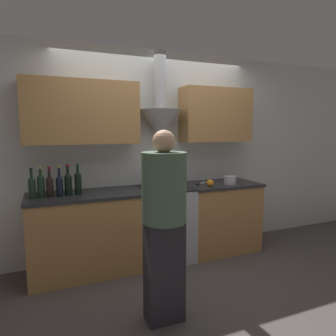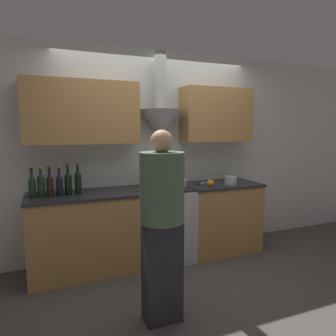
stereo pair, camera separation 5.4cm
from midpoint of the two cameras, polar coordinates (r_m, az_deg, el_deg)
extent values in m
plane|color=#4C4744|center=(3.66, 1.07, -18.79)|extent=(12.00, 12.00, 0.00)
cube|color=silver|center=(3.92, -2.78, 2.79)|extent=(8.40, 0.06, 2.60)
cone|color=#B7BABC|center=(3.75, -1.92, 8.35)|extent=(0.52, 0.52, 0.36)
cylinder|color=#B7BABC|center=(3.79, -1.95, 16.31)|extent=(0.15, 0.15, 0.70)
cube|color=#B27F47|center=(3.53, -16.47, 10.12)|extent=(1.25, 0.32, 0.70)
cube|color=#B27F47|center=(4.09, 8.67, 9.91)|extent=(0.96, 0.32, 0.70)
cube|color=#B27F47|center=(3.57, -15.40, -12.10)|extent=(1.25, 0.60, 0.87)
cube|color=#28282B|center=(3.45, -15.66, -4.96)|extent=(1.28, 0.62, 0.03)
cube|color=#B27F47|center=(4.12, 9.38, -9.29)|extent=(0.96, 0.60, 0.87)
cube|color=#28282B|center=(4.02, 9.52, -3.07)|extent=(0.98, 0.62, 0.03)
cube|color=#B7BABC|center=(3.78, -1.00, -10.61)|extent=(0.62, 0.60, 0.89)
cube|color=black|center=(3.54, 0.77, -12.52)|extent=(0.43, 0.01, 0.40)
cube|color=black|center=(3.67, -1.02, -3.84)|extent=(0.62, 0.60, 0.02)
cube|color=#B7BABC|center=(3.93, -2.44, -3.99)|extent=(0.62, 0.06, 0.10)
cylinder|color=black|center=(3.39, -24.89, -3.74)|extent=(0.07, 0.07, 0.18)
sphere|color=black|center=(3.38, -24.97, -2.23)|extent=(0.07, 0.07, 0.07)
cylinder|color=black|center=(3.37, -25.03, -1.17)|extent=(0.03, 0.03, 0.09)
cylinder|color=black|center=(3.36, -25.08, -0.20)|extent=(0.03, 0.03, 0.02)
cylinder|color=black|center=(3.38, -23.44, -3.51)|extent=(0.07, 0.07, 0.20)
sphere|color=black|center=(3.37, -23.53, -1.82)|extent=(0.07, 0.07, 0.07)
cylinder|color=black|center=(3.36, -23.58, -0.85)|extent=(0.03, 0.03, 0.08)
cylinder|color=gold|center=(3.35, -23.63, 0.03)|extent=(0.03, 0.03, 0.02)
cylinder|color=black|center=(3.38, -22.00, -3.62)|extent=(0.07, 0.07, 0.18)
sphere|color=black|center=(3.36, -22.07, -2.09)|extent=(0.07, 0.07, 0.07)
cylinder|color=black|center=(3.35, -22.13, -0.97)|extent=(0.03, 0.03, 0.10)
cylinder|color=maroon|center=(3.34, -22.18, 0.08)|extent=(0.03, 0.03, 0.02)
cylinder|color=black|center=(3.38, -20.38, -3.55)|extent=(0.07, 0.07, 0.18)
sphere|color=black|center=(3.36, -20.45, -2.03)|extent=(0.07, 0.07, 0.07)
cylinder|color=black|center=(3.35, -20.50, -0.85)|extent=(0.03, 0.03, 0.11)
cylinder|color=gold|center=(3.34, -20.55, 0.26)|extent=(0.03, 0.03, 0.02)
cylinder|color=black|center=(3.40, -18.90, -3.31)|extent=(0.08, 0.08, 0.19)
sphere|color=black|center=(3.38, -18.97, -1.69)|extent=(0.07, 0.07, 0.07)
cylinder|color=black|center=(3.37, -19.02, -0.55)|extent=(0.03, 0.03, 0.10)
cylinder|color=maroon|center=(3.37, -19.06, 0.49)|extent=(0.03, 0.03, 0.02)
cylinder|color=black|center=(3.40, -17.17, -3.08)|extent=(0.07, 0.07, 0.21)
sphere|color=black|center=(3.39, -17.24, -1.33)|extent=(0.07, 0.07, 0.07)
cylinder|color=black|center=(3.38, -17.28, -0.29)|extent=(0.03, 0.03, 0.09)
cylinder|color=#234C33|center=(3.37, -17.32, 0.67)|extent=(0.03, 0.03, 0.02)
cylinder|color=#B7BABC|center=(3.64, -3.24, -2.64)|extent=(0.23, 0.23, 0.14)
cylinder|color=#B7BABC|center=(3.73, 0.88, -2.86)|extent=(0.29, 0.29, 0.08)
sphere|color=orange|center=(3.74, 7.60, -2.85)|extent=(0.09, 0.09, 0.09)
cylinder|color=#B7BABC|center=(3.94, 11.35, -2.28)|extent=(0.16, 0.16, 0.11)
cube|color=silver|center=(3.97, 6.21, -2.83)|extent=(0.14, 0.10, 0.01)
cube|color=black|center=(3.87, 5.35, -3.07)|extent=(0.08, 0.06, 0.01)
cube|color=#28282D|center=(2.65, -1.36, -19.07)|extent=(0.31, 0.20, 0.86)
cylinder|color=#4C664C|center=(2.42, -1.41, -3.71)|extent=(0.37, 0.37, 0.57)
sphere|color=tan|center=(2.38, -1.44, 5.09)|extent=(0.18, 0.18, 0.18)
camera|label=1|loc=(0.03, -90.44, -0.06)|focal=32.00mm
camera|label=2|loc=(0.03, 89.56, 0.06)|focal=32.00mm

